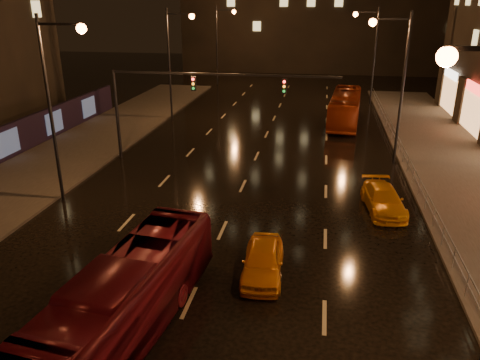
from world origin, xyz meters
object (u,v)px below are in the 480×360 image
object	(u,v)px
bus_curb	(345,108)
bus_red	(127,298)
taxi_far	(383,199)
taxi_near	(263,261)

from	to	relation	value
bus_curb	bus_red	bearing A→B (deg)	-99.64
bus_red	bus_curb	size ratio (longest dim) A/B	0.95
bus_curb	taxi_far	size ratio (longest dim) A/B	2.36
taxi_far	taxi_near	bearing A→B (deg)	-133.73
taxi_near	taxi_far	xyz separation A→B (m)	(5.53, 7.44, -0.04)
bus_red	taxi_near	distance (m)	5.92
taxi_near	taxi_far	world-z (taller)	taxi_near
bus_curb	taxi_near	size ratio (longest dim) A/B	2.63
taxi_far	bus_red	bearing A→B (deg)	-136.02
bus_curb	taxi_far	world-z (taller)	bus_curb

